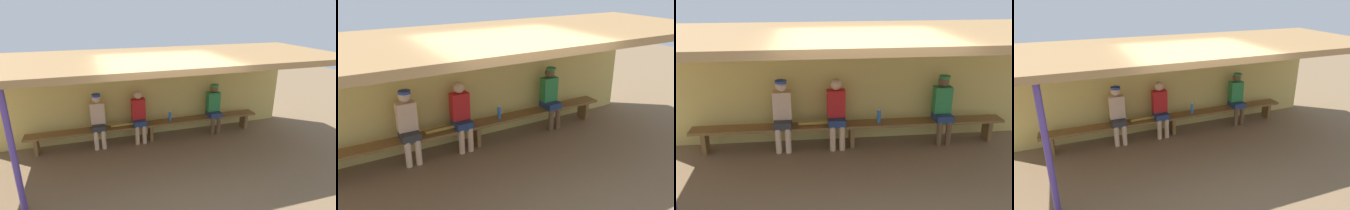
% 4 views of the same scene
% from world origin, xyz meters
% --- Properties ---
extents(ground_plane, '(24.00, 24.00, 0.00)m').
position_xyz_m(ground_plane, '(0.00, 0.00, 0.00)').
color(ground_plane, brown).
extents(back_wall, '(8.00, 0.20, 2.20)m').
position_xyz_m(back_wall, '(0.00, 2.00, 1.10)').
color(back_wall, '#D8BC60').
rests_on(back_wall, ground).
extents(dugout_roof, '(8.00, 2.80, 0.12)m').
position_xyz_m(dugout_roof, '(0.00, 0.70, 2.26)').
color(dugout_roof, '#9E7547').
rests_on(dugout_roof, back_wall).
extents(bench, '(6.00, 0.36, 0.46)m').
position_xyz_m(bench, '(0.00, 1.55, 0.39)').
color(bench, brown).
rests_on(bench, ground).
extents(player_with_sunglasses, '(0.34, 0.42, 1.34)m').
position_xyz_m(player_with_sunglasses, '(-0.29, 1.55, 0.73)').
color(player_with_sunglasses, navy).
rests_on(player_with_sunglasses, ground).
extents(player_in_red, '(0.34, 0.42, 1.34)m').
position_xyz_m(player_in_red, '(1.78, 1.55, 0.75)').
color(player_in_red, navy).
rests_on(player_in_red, ground).
extents(player_near_post, '(0.34, 0.42, 1.34)m').
position_xyz_m(player_near_post, '(-1.30, 1.55, 0.75)').
color(player_near_post, '#333338').
rests_on(player_near_post, ground).
extents(water_bottle_clear, '(0.07, 0.07, 0.27)m').
position_xyz_m(water_bottle_clear, '(0.53, 1.56, 0.59)').
color(water_bottle_clear, blue).
rests_on(water_bottle_clear, bench).
extents(baseball_bat, '(0.75, 0.08, 0.07)m').
position_xyz_m(baseball_bat, '(-0.64, 1.55, 0.49)').
color(baseball_bat, '#B28C33').
rests_on(baseball_bat, bench).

